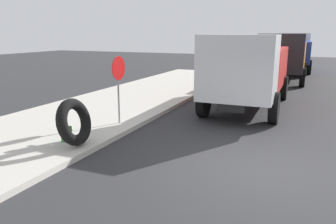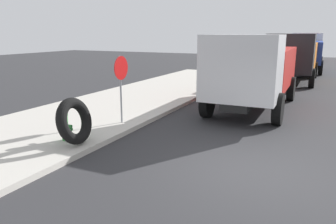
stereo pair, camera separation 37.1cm
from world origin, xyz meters
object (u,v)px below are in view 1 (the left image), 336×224
Objects in this scene: fire_hydrant at (64,126)px; loose_tire at (74,122)px; dump_truck_blue at (293,51)px; dump_truck_gray at (291,46)px; dump_truck_orange at (284,56)px; dump_truck_red at (249,69)px; stop_sign at (119,77)px.

loose_tire reaches higher than fire_hydrant.
dump_truck_gray is (8.98, 0.75, 0.00)m from dump_truck_blue.
dump_truck_orange is 0.99× the size of dump_truck_blue.
fire_hydrant is at bearing 168.80° from dump_truck_blue.
dump_truck_red is at bearing -28.41° from fire_hydrant.
dump_truck_red and dump_truck_gray have the same top height.
fire_hydrant is at bearing 164.79° from dump_truck_orange.
stop_sign is 0.31× the size of dump_truck_gray.
fire_hydrant is 31.80m from dump_truck_gray.
fire_hydrant is 0.67× the size of loose_tire.
fire_hydrant is at bearing 151.59° from dump_truck_red.
dump_truck_gray is (29.32, -3.34, -0.06)m from stop_sign.
dump_truck_blue is (6.77, -0.17, 0.00)m from dump_truck_orange.
fire_hydrant is 0.12× the size of dump_truck_gray.
loose_tire is 0.18× the size of dump_truck_orange.
dump_truck_blue is at bearing -11.20° from fire_hydrant.
dump_truck_red is 9.00m from dump_truck_orange.
dump_truck_blue is at bearing -175.24° from dump_truck_gray.
dump_truck_gray is at bearing 4.76° from dump_truck_blue.
stop_sign is at bearing -9.70° from fire_hydrant.
dump_truck_blue is at bearing -9.93° from loose_tire.
fire_hydrant is at bearing 173.27° from dump_truck_gray.
dump_truck_gray reaches higher than loose_tire.
loose_tire is 2.56m from stop_sign.
loose_tire is 0.18× the size of dump_truck_red.
dump_truck_red is 15.76m from dump_truck_blue.
loose_tire is (-0.16, -0.49, 0.19)m from fire_hydrant.
stop_sign is at bearing 163.90° from dump_truck_orange.
loose_tire is at bearing -177.50° from stop_sign.
dump_truck_orange is at bearing -177.90° from dump_truck_gray.
loose_tire is at bearing -107.57° from fire_hydrant.
dump_truck_gray is (31.57, -3.72, 1.01)m from fire_hydrant.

